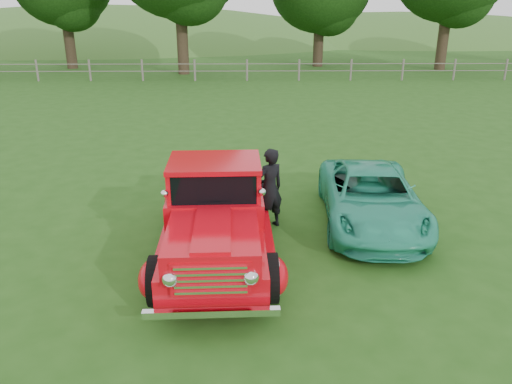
{
  "coord_description": "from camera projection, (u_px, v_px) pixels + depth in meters",
  "views": [
    {
      "loc": [
        0.07,
        -7.26,
        4.22
      ],
      "look_at": [
        0.2,
        1.2,
        1.0
      ],
      "focal_mm": 35.0,
      "sensor_mm": 36.0,
      "label": 1
    }
  ],
  "objects": [
    {
      "name": "fence_line",
      "position": [
        247.0,
        70.0,
        28.63
      ],
      "size": [
        48.0,
        0.12,
        1.2
      ],
      "color": "#6E655D",
      "rests_on": "ground"
    },
    {
      "name": "man",
      "position": [
        270.0,
        189.0,
        9.76
      ],
      "size": [
        0.71,
        0.64,
        1.63
      ],
      "primitive_type": "imported",
      "rotation": [
        0.0,
        0.0,
        3.69
      ],
      "color": "black",
      "rests_on": "ground"
    },
    {
      "name": "distant_hills",
      "position": [
        217.0,
        74.0,
        65.42
      ],
      "size": [
        116.0,
        60.0,
        18.0
      ],
      "color": "#2E5D22",
      "rests_on": "ground"
    },
    {
      "name": "ground",
      "position": [
        245.0,
        274.0,
        8.29
      ],
      "size": [
        140.0,
        140.0,
        0.0
      ],
      "primitive_type": "plane",
      "color": "#214C14",
      "rests_on": "ground"
    },
    {
      "name": "teal_sedan",
      "position": [
        371.0,
        197.0,
        10.0
      ],
      "size": [
        2.14,
        4.17,
        1.13
      ],
      "primitive_type": "imported",
      "rotation": [
        0.0,
        0.0,
        -0.07
      ],
      "color": "#29A581",
      "rests_on": "ground"
    },
    {
      "name": "red_pickup",
      "position": [
        216.0,
        213.0,
        8.65
      ],
      "size": [
        2.33,
        5.03,
        1.78
      ],
      "rotation": [
        0.0,
        0.0,
        0.03
      ],
      "color": "black",
      "rests_on": "ground"
    }
  ]
}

